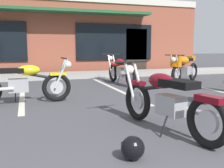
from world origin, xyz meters
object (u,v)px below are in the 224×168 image
motorcycle_silver_naked (184,67)px  motorcycle_orange_scrambler (121,70)px  helmet_on_pavement (133,148)px  motorcycle_blue_standard (23,82)px  motorcycle_foreground_classic (166,100)px

motorcycle_silver_naked → motorcycle_orange_scrambler: bearing=171.4°
motorcycle_silver_naked → motorcycle_orange_scrambler: same height
helmet_on_pavement → motorcycle_silver_naked: bearing=52.0°
motorcycle_blue_standard → motorcycle_orange_scrambler: 3.73m
motorcycle_silver_naked → motorcycle_blue_standard: (-5.19, -1.86, -0.07)m
motorcycle_silver_naked → helmet_on_pavement: size_ratio=7.08×
motorcycle_foreground_classic → motorcycle_blue_standard: size_ratio=0.99×
motorcycle_foreground_classic → motorcycle_silver_naked: (3.25, 4.47, 0.07)m
motorcycle_foreground_classic → motorcycle_silver_naked: bearing=54.0°
motorcycle_blue_standard → motorcycle_orange_scrambler: bearing=35.9°
motorcycle_silver_naked → motorcycle_orange_scrambler: size_ratio=0.87×
motorcycle_silver_naked → helmet_on_pavement: motorcycle_silver_naked is taller
motorcycle_foreground_classic → motorcycle_silver_naked: size_ratio=1.13×
motorcycle_foreground_classic → motorcycle_blue_standard: same height
motorcycle_foreground_classic → helmet_on_pavement: (-0.83, -0.76, -0.33)m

